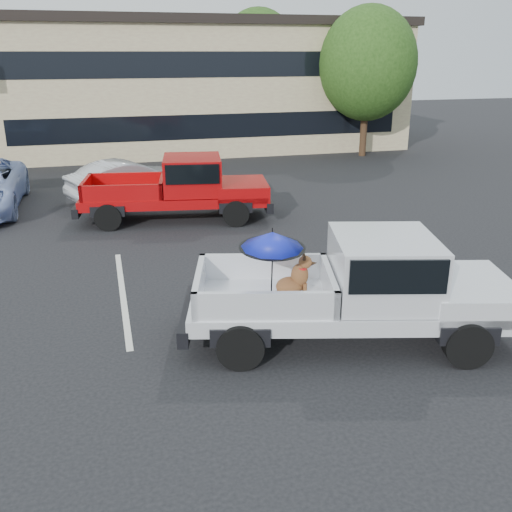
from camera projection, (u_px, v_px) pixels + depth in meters
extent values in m
plane|color=black|center=(290.00, 318.00, 10.78)|extent=(90.00, 90.00, 0.00)
cube|color=silver|center=(123.00, 294.00, 11.85)|extent=(0.12, 5.00, 0.01)
cube|color=silver|center=(384.00, 267.00, 13.33)|extent=(0.12, 5.00, 0.01)
cube|color=tan|center=(199.00, 87.00, 29.32)|extent=(20.00, 8.00, 6.00)
cube|color=black|center=(197.00, 22.00, 28.27)|extent=(20.40, 8.40, 0.40)
cube|color=black|center=(215.00, 126.00, 26.22)|extent=(18.00, 0.08, 1.10)
cube|color=black|center=(213.00, 64.00, 25.30)|extent=(18.00, 0.08, 1.10)
cylinder|color=#332114|center=(364.00, 127.00, 27.06)|extent=(0.32, 0.32, 2.73)
ellipsoid|color=#1E4012|center=(368.00, 64.00, 26.10)|extent=(4.46, 4.46, 5.13)
cylinder|color=#332114|center=(258.00, 111.00, 33.56)|extent=(0.32, 0.32, 2.86)
ellipsoid|color=#1E4012|center=(258.00, 57.00, 32.55)|extent=(4.68, 4.68, 5.38)
cylinder|color=black|center=(240.00, 346.00, 8.97)|extent=(0.81, 0.46, 0.76)
cylinder|color=black|center=(241.00, 299.00, 10.70)|extent=(0.81, 0.46, 0.76)
cylinder|color=black|center=(467.00, 344.00, 9.03)|extent=(0.81, 0.46, 0.76)
cylinder|color=black|center=(432.00, 297.00, 10.76)|extent=(0.81, 0.46, 0.76)
cube|color=silver|center=(348.00, 304.00, 9.77)|extent=(5.70, 3.19, 0.28)
cube|color=silver|center=(466.00, 292.00, 9.73)|extent=(1.93, 2.23, 0.46)
cube|color=black|center=(506.00, 312.00, 9.87)|extent=(0.68, 1.95, 0.30)
cube|color=black|center=(188.00, 314.00, 9.78)|extent=(0.66, 1.94, 0.28)
cube|color=silver|center=(383.00, 267.00, 9.54)|extent=(2.05, 2.19, 1.05)
cube|color=black|center=(384.00, 256.00, 9.48)|extent=(1.93, 2.25, 0.55)
cube|color=black|center=(264.00, 302.00, 9.72)|extent=(2.68, 2.35, 0.10)
cube|color=silver|center=(263.00, 267.00, 10.44)|extent=(2.25, 0.66, 0.50)
cube|color=silver|center=(266.00, 307.00, 8.80)|extent=(2.25, 0.66, 0.50)
cube|color=silver|center=(199.00, 286.00, 9.61)|extent=(0.55, 1.81, 0.50)
cube|color=silver|center=(329.00, 285.00, 9.64)|extent=(0.55, 1.81, 0.50)
ellipsoid|color=brown|center=(290.00, 286.00, 9.83)|extent=(0.56, 0.51, 0.32)
cylinder|color=brown|center=(305.00, 290.00, 9.77)|extent=(0.07, 0.07, 0.24)
cylinder|color=brown|center=(304.00, 286.00, 9.92)|extent=(0.07, 0.07, 0.24)
ellipsoid|color=brown|center=(300.00, 275.00, 9.76)|extent=(0.36, 0.34, 0.43)
cylinder|color=red|center=(301.00, 268.00, 9.72)|extent=(0.21, 0.21, 0.04)
sphere|color=brown|center=(305.00, 262.00, 9.69)|extent=(0.23, 0.23, 0.23)
cone|color=black|center=(313.00, 263.00, 9.69)|extent=(0.18, 0.15, 0.11)
cone|color=black|center=(305.00, 257.00, 9.59)|extent=(0.08, 0.08, 0.12)
cone|color=black|center=(304.00, 254.00, 9.70)|extent=(0.08, 0.08, 0.12)
cylinder|color=brown|center=(279.00, 291.00, 9.86)|extent=(0.28, 0.05, 0.10)
cylinder|color=black|center=(272.00, 271.00, 9.49)|extent=(0.02, 0.10, 1.05)
cone|color=#1521BA|center=(272.00, 240.00, 9.31)|extent=(1.10, 1.12, 0.36)
cylinder|color=black|center=(272.00, 231.00, 9.26)|extent=(0.02, 0.02, 0.10)
cylinder|color=black|center=(272.00, 248.00, 9.35)|extent=(1.10, 1.10, 0.09)
cylinder|color=black|center=(108.00, 217.00, 15.95)|extent=(0.79, 0.39, 0.76)
cylinder|color=black|center=(116.00, 201.00, 17.66)|extent=(0.79, 0.39, 0.76)
cylinder|color=black|center=(236.00, 213.00, 16.32)|extent=(0.79, 0.39, 0.76)
cylinder|color=black|center=(231.00, 198.00, 18.03)|extent=(0.79, 0.39, 0.76)
cube|color=#A3090B|center=(175.00, 198.00, 16.90)|extent=(5.59, 2.72, 0.28)
cube|color=#A3090B|center=(241.00, 189.00, 17.03)|extent=(1.77, 2.12, 0.46)
cube|color=black|center=(266.00, 201.00, 17.24)|extent=(0.50, 1.96, 0.30)
cube|color=black|center=(81.00, 206.00, 16.67)|extent=(0.48, 1.95, 0.28)
cube|color=#A3090B|center=(192.00, 175.00, 16.72)|extent=(1.91, 2.06, 1.04)
cube|color=black|center=(192.00, 168.00, 16.66)|extent=(1.77, 2.14, 0.55)
cube|color=black|center=(125.00, 197.00, 16.73)|extent=(2.54, 2.16, 0.10)
cube|color=#A3090B|center=(127.00, 181.00, 17.43)|extent=(2.28, 0.45, 0.50)
cube|color=#A3090B|center=(121.00, 194.00, 15.82)|extent=(2.28, 0.45, 0.50)
cube|color=#A3090B|center=(86.00, 188.00, 16.51)|extent=(0.38, 1.82, 0.50)
cube|color=#A3090B|center=(162.00, 186.00, 16.74)|extent=(0.38, 1.82, 0.50)
imported|color=#A8AAAF|center=(128.00, 180.00, 19.22)|extent=(4.24, 2.83, 1.32)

